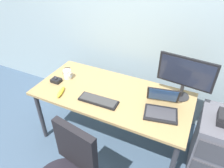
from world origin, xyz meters
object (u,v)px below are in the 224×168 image
(keyboard, at_px, (98,101))
(banana, at_px, (61,92))
(monitor_main, at_px, (185,75))
(file_cabinet, at_px, (215,145))
(coffee_mug, at_px, (68,74))
(trackball_mouse, at_px, (56,80))
(laptop, at_px, (162,107))
(cell_phone, at_px, (67,71))

(keyboard, xyz_separation_m, banana, (-0.43, -0.05, 0.01))
(monitor_main, relative_size, keyboard, 1.34)
(file_cabinet, distance_m, keyboard, 1.29)
(coffee_mug, distance_m, banana, 0.30)
(trackball_mouse, bearing_deg, banana, -40.19)
(keyboard, relative_size, trackball_mouse, 3.76)
(laptop, relative_size, cell_phone, 2.61)
(monitor_main, relative_size, cell_phone, 3.90)
(laptop, bearing_deg, trackball_mouse, -178.18)
(keyboard, bearing_deg, laptop, 12.88)
(coffee_mug, bearing_deg, monitor_main, 9.66)
(monitor_main, xyz_separation_m, coffee_mug, (-1.28, -0.22, -0.22))
(trackball_mouse, relative_size, banana, 0.58)
(file_cabinet, height_order, cell_phone, cell_phone)
(monitor_main, xyz_separation_m, laptop, (-0.13, -0.30, -0.22))
(monitor_main, height_order, banana, monitor_main)
(file_cabinet, relative_size, trackball_mouse, 6.30)
(keyboard, xyz_separation_m, laptop, (0.61, 0.14, 0.04))
(coffee_mug, bearing_deg, laptop, -4.28)
(cell_phone, bearing_deg, coffee_mug, -74.62)
(monitor_main, relative_size, banana, 2.91)
(cell_phone, bearing_deg, file_cabinet, -28.14)
(file_cabinet, bearing_deg, banana, -167.66)
(monitor_main, relative_size, laptop, 1.49)
(trackball_mouse, height_order, cell_phone, trackball_mouse)
(trackball_mouse, relative_size, coffee_mug, 1.01)
(file_cabinet, xyz_separation_m, banana, (-1.62, -0.36, 0.40))
(monitor_main, bearing_deg, banana, -156.90)
(file_cabinet, relative_size, laptop, 1.87)
(cell_phone, bearing_deg, monitor_main, -22.73)
(file_cabinet, height_order, monitor_main, monitor_main)
(file_cabinet, height_order, coffee_mug, coffee_mug)
(file_cabinet, relative_size, coffee_mug, 6.36)
(trackball_mouse, bearing_deg, file_cabinet, 6.29)
(laptop, distance_m, coffee_mug, 1.15)
(coffee_mug, relative_size, cell_phone, 0.77)
(cell_phone, height_order, banana, banana)
(monitor_main, distance_m, trackball_mouse, 1.42)
(laptop, bearing_deg, coffee_mug, 175.72)
(monitor_main, distance_m, laptop, 0.40)
(laptop, distance_m, banana, 1.06)
(file_cabinet, distance_m, cell_phone, 1.88)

